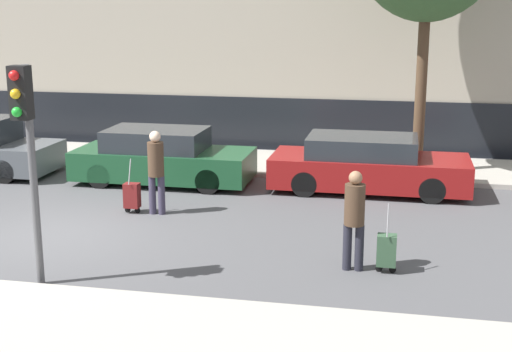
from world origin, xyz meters
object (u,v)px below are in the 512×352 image
Objects in this scene: trolley_left at (132,196)px; trolley_right at (387,250)px; parked_car_2 at (368,165)px; pedestrian_right at (354,214)px; traffic_light at (26,131)px; pedestrian_left at (156,167)px; parked_car_1 at (162,158)px.

trolley_left is 1.00× the size of trolley_right.
parked_car_2 is at bearing 96.40° from trolley_right.
pedestrian_right is 0.80m from trolley_right.
traffic_light is at bearing 19.97° from pedestrian_right.
trolley_right is at bearing -30.48° from pedestrian_left.
parked_car_2 is 5.16m from pedestrian_left.
parked_car_1 is 2.69m from trolley_left.
traffic_light is (0.27, -6.85, 1.85)m from parked_car_1.
traffic_light is at bearing -162.05° from trolley_right.
pedestrian_left is at bearing -73.32° from parked_car_1.
parked_car_2 is 3.92× the size of trolley_left.
traffic_light reaches higher than parked_car_2.
pedestrian_right is at bearing 179.83° from trolley_right.
traffic_light is (-0.51, -4.22, 1.47)m from pedestrian_left.
traffic_light is (0.04, -4.19, 2.11)m from trolley_left.
pedestrian_left is at bearing 83.06° from traffic_light.
parked_car_2 is at bearing 2.72° from parked_car_1.
parked_car_2 reaches higher than trolley_left.
pedestrian_left is 0.51× the size of traffic_light.
parked_car_2 is at bearing 31.05° from trolley_left.
trolley_right is at bearing 179.94° from pedestrian_right.
pedestrian_left reaches higher than trolley_right.
parked_car_1 is at bearing 137.94° from trolley_right.
parked_car_2 is 3.91× the size of trolley_right.
traffic_light is (-4.79, -7.09, 1.86)m from parked_car_2.
pedestrian_right reaches higher than trolley_right.
parked_car_1 is 2.45× the size of pedestrian_left.
traffic_light is at bearing -87.71° from parked_car_1.
pedestrian_right is (0.05, -5.34, 0.34)m from parked_car_2.
trolley_right is 0.34× the size of traffic_light.
pedestrian_left reaches higher than parked_car_2.
trolley_left is (-4.82, -2.90, -0.25)m from parked_car_2.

